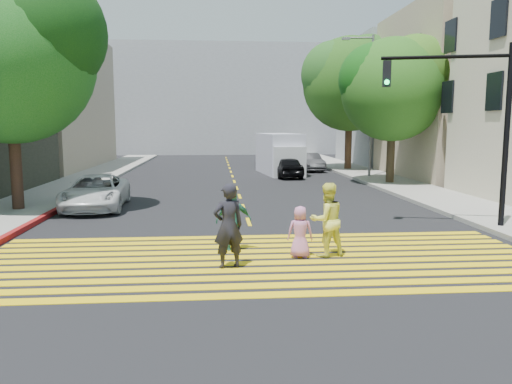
{
  "coord_description": "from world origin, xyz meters",
  "views": [
    {
      "loc": [
        -1.09,
        -10.18,
        3.17
      ],
      "look_at": [
        0.0,
        3.0,
        1.4
      ],
      "focal_mm": 35.0,
      "sensor_mm": 36.0,
      "label": 1
    }
  ],
  "objects": [
    {
      "name": "traffic_signal",
      "position": [
        6.57,
        4.32,
        3.6
      ],
      "size": [
        3.71,
        1.13,
        5.56
      ],
      "rotation": [
        0.0,
        0.0,
        -0.25
      ],
      "color": "black",
      "rests_on": "ground"
    },
    {
      "name": "tree_left",
      "position": [
        -8.19,
        8.48,
        5.81
      ],
      "size": [
        7.95,
        7.69,
        8.63
      ],
      "rotation": [
        0.0,
        0.0,
        -0.36
      ],
      "color": "black",
      "rests_on": "ground"
    },
    {
      "name": "dark_car_near",
      "position": [
        3.31,
        19.98,
        0.64
      ],
      "size": [
        1.76,
        3.86,
        1.28
      ],
      "primitive_type": "imported",
      "rotation": [
        0.0,
        0.0,
        3.21
      ],
      "color": "black",
      "rests_on": "ground"
    },
    {
      "name": "backdrop_block",
      "position": [
        0.0,
        48.0,
        6.0
      ],
      "size": [
        30.0,
        8.0,
        12.0
      ],
      "primitive_type": "cube",
      "color": "gray",
      "rests_on": "ground"
    },
    {
      "name": "tree_right_near",
      "position": [
        8.34,
        15.74,
        5.32
      ],
      "size": [
        7.07,
        6.81,
        7.86
      ],
      "rotation": [
        0.0,
        0.0,
        -0.32
      ],
      "color": "#382B1B",
      "rests_on": "ground"
    },
    {
      "name": "pedestrian_woman",
      "position": [
        1.6,
        1.51,
        0.9
      ],
      "size": [
        1.03,
        0.89,
        1.8
      ],
      "primitive_type": "imported",
      "rotation": [
        0.0,
        0.0,
        3.41
      ],
      "color": "#F3F154",
      "rests_on": "ground"
    },
    {
      "name": "silver_car",
      "position": [
        3.23,
        31.68,
        0.61
      ],
      "size": [
        2.06,
        4.35,
        1.22
      ],
      "primitive_type": "imported",
      "rotation": [
        0.0,
        0.0,
        3.06
      ],
      "color": "gray",
      "rests_on": "ground"
    },
    {
      "name": "white_van",
      "position": [
        3.18,
        22.23,
        1.25
      ],
      "size": [
        2.68,
        5.78,
        2.64
      ],
      "rotation": [
        0.0,
        0.0,
        0.11
      ],
      "color": "silver",
      "rests_on": "ground"
    },
    {
      "name": "pedestrian_man",
      "position": [
        -0.81,
        0.7,
        0.95
      ],
      "size": [
        0.8,
        0.64,
        1.91
      ],
      "primitive_type": "imported",
      "rotation": [
        0.0,
        0.0,
        3.43
      ],
      "color": "black",
      "rests_on": "ground"
    },
    {
      "name": "street_lamp",
      "position": [
        8.01,
        19.13,
        4.83
      ],
      "size": [
        1.91,
        0.39,
        8.42
      ],
      "rotation": [
        0.0,
        0.0,
        -0.11
      ],
      "color": "slate",
      "rests_on": "ground"
    },
    {
      "name": "pedestrian_extra",
      "position": [
        -0.63,
        2.27,
        0.77
      ],
      "size": [
        0.95,
        0.5,
        1.55
      ],
      "primitive_type": "imported",
      "rotation": [
        0.0,
        0.0,
        3.28
      ],
      "color": "#276E60",
      "rests_on": "ground"
    },
    {
      "name": "building_left_tan",
      "position": [
        -16.0,
        28.0,
        5.0
      ],
      "size": [
        12.0,
        16.0,
        10.0
      ],
      "primitive_type": "cube",
      "color": "tan",
      "rests_on": "ground"
    },
    {
      "name": "white_sedan",
      "position": [
        -5.63,
        9.1,
        0.64
      ],
      "size": [
        2.39,
        4.75,
        1.29
      ],
      "primitive_type": "imported",
      "rotation": [
        0.0,
        0.0,
        0.06
      ],
      "color": "silver",
      "rests_on": "ground"
    },
    {
      "name": "building_right_grey",
      "position": [
        15.0,
        30.0,
        5.0
      ],
      "size": [
        10.0,
        10.0,
        10.0
      ],
      "primitive_type": "cube",
      "color": "gray",
      "rests_on": "ground"
    },
    {
      "name": "sidewalk_right",
      "position": [
        8.5,
        15.0,
        0.07
      ],
      "size": [
        3.0,
        60.0,
        0.15
      ],
      "primitive_type": "cube",
      "color": "gray",
      "rests_on": "ground"
    },
    {
      "name": "lane_line",
      "position": [
        0.0,
        22.5,
        0.01
      ],
      "size": [
        0.12,
        34.4,
        0.01
      ],
      "color": "yellow",
      "rests_on": "ground"
    },
    {
      "name": "pedestrian_child",
      "position": [
        0.94,
        1.44,
        0.63
      ],
      "size": [
        0.66,
        0.47,
        1.26
      ],
      "primitive_type": "imported",
      "rotation": [
        0.0,
        0.0,
        3.02
      ],
      "color": "#C572A2",
      "rests_on": "ground"
    },
    {
      "name": "ground",
      "position": [
        0.0,
        0.0,
        0.0
      ],
      "size": [
        120.0,
        120.0,
        0.0
      ],
      "primitive_type": "plane",
      "color": "black"
    },
    {
      "name": "curb_red",
      "position": [
        -6.9,
        6.0,
        0.08
      ],
      "size": [
        0.2,
        8.0,
        0.16
      ],
      "primitive_type": "cube",
      "color": "maroon",
      "rests_on": "ground"
    },
    {
      "name": "dark_car_parked",
      "position": [
        5.52,
        24.23,
        0.62
      ],
      "size": [
        1.67,
        3.9,
        1.25
      ],
      "primitive_type": "imported",
      "rotation": [
        0.0,
        0.0,
        0.1
      ],
      "color": "#28282B",
      "rests_on": "ground"
    },
    {
      "name": "crosswalk",
      "position": [
        0.0,
        1.28,
        0.01
      ],
      "size": [
        13.4,
        5.3,
        0.01
      ],
      "color": "yellow",
      "rests_on": "ground"
    },
    {
      "name": "tree_right_far",
      "position": [
        8.35,
        24.32,
        6.35
      ],
      "size": [
        7.48,
        6.92,
        9.4
      ],
      "rotation": [
        0.0,
        0.0,
        -0.07
      ],
      "color": "#351E16",
      "rests_on": "ground"
    },
    {
      "name": "sidewalk_left",
      "position": [
        -8.5,
        22.0,
        0.07
      ],
      "size": [
        3.0,
        40.0,
        0.15
      ],
      "primitive_type": "cube",
      "color": "gray",
      "rests_on": "ground"
    },
    {
      "name": "building_right_tan",
      "position": [
        15.0,
        19.0,
        5.0
      ],
      "size": [
        10.0,
        10.0,
        10.0
      ],
      "primitive_type": "cube",
      "color": "tan",
      "rests_on": "ground"
    }
  ]
}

